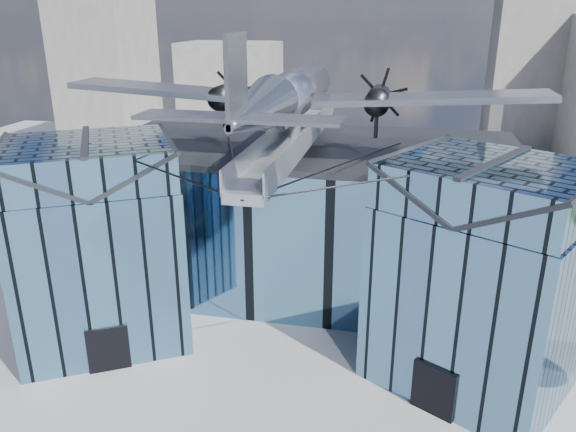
# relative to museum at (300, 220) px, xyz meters

# --- Properties ---
(ground_plane) EXTENTS (120.00, 120.00, 0.00)m
(ground_plane) POSITION_rel_museum_xyz_m (-0.00, -5.82, -5.54)
(ground_plane) COLOR gray
(museum) EXTENTS (32.88, 24.50, 17.60)m
(museum) POSITION_rel_museum_xyz_m (0.00, 0.00, 0.00)
(museum) COLOR teal
(museum) RESTS_ON ground
(bg_towers) EXTENTS (77.00, 24.50, 26.00)m
(bg_towers) POSITION_rel_museum_xyz_m (1.45, 44.67, 4.47)
(bg_towers) COLOR gray
(bg_towers) RESTS_ON ground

